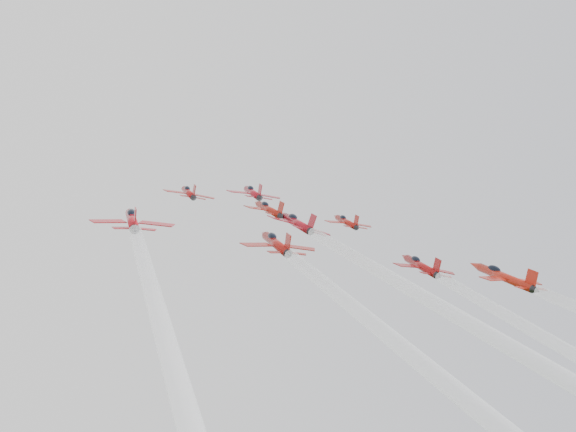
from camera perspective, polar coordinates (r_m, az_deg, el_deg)
name	(u,v)px	position (r m, az deg, el deg)	size (l,w,h in m)	color
jet_lead	(252,192)	(149.75, -2.55, 1.69)	(10.36, 13.10, 8.88)	#A10F1C
jet_row2_left	(188,192)	(131.71, -7.10, 1.68)	(8.56, 10.83, 7.34)	#9F0F0F
jet_row2_center	(269,209)	(130.50, -1.39, 0.50)	(9.39, 11.88, 8.05)	maroon
jet_row2_right	(346,222)	(135.27, 4.15, -0.40)	(8.37, 10.59, 7.18)	#9D150E
jet_center	(476,333)	(76.41, 13.20, -8.07)	(10.52, 97.06, 62.71)	maroon
jet_rear_farleft	(232,368)	(51.30, -3.97, -10.76)	(9.92, 91.51, 59.13)	#B1101A
jet_rear_left	(476,392)	(58.64, 13.20, -12.06)	(9.64, 88.90, 57.45)	maroon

